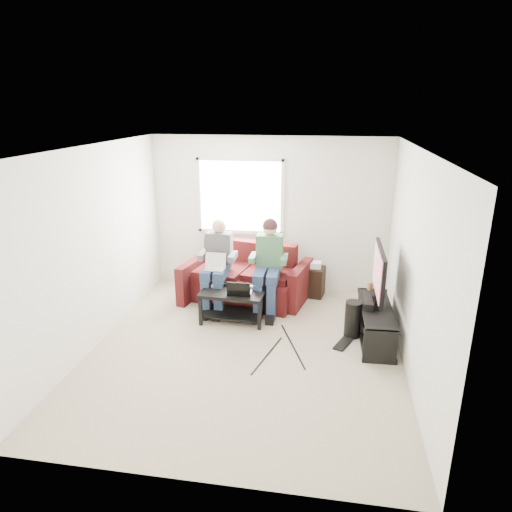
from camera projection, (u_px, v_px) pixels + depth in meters
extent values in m
plane|color=#B7AC8E|center=(246.00, 350.00, 6.02)|extent=(4.50, 4.50, 0.00)
plane|color=white|center=(244.00, 148.00, 5.19)|extent=(4.50, 4.50, 0.00)
plane|color=silver|center=(270.00, 215.00, 7.71)|extent=(4.50, 0.00, 4.50)
plane|color=silver|center=(191.00, 348.00, 3.50)|extent=(4.50, 0.00, 4.50)
plane|color=silver|center=(94.00, 248.00, 5.91)|extent=(0.00, 4.50, 4.50)
plane|color=silver|center=(414.00, 265.00, 5.30)|extent=(0.00, 4.50, 4.50)
cube|color=white|center=(240.00, 196.00, 7.68)|extent=(1.40, 0.01, 1.20)
cube|color=silver|center=(240.00, 196.00, 7.67)|extent=(1.48, 0.04, 1.28)
cube|color=#4E1314|center=(246.00, 287.00, 7.48)|extent=(1.76, 1.18, 0.45)
cube|color=#4E1314|center=(250.00, 254.00, 7.69)|extent=(1.63, 0.53, 0.46)
cube|color=#4E1314|center=(194.00, 278.00, 7.59)|extent=(0.35, 0.97, 0.64)
cube|color=#4E1314|center=(300.00, 285.00, 7.31)|extent=(0.35, 0.97, 0.64)
cube|color=#4E1314|center=(222.00, 270.00, 7.44)|extent=(0.88, 0.88, 0.10)
cube|color=#4E1314|center=(270.00, 273.00, 7.31)|extent=(0.88, 0.88, 0.10)
cube|color=navy|center=(209.00, 273.00, 7.00)|extent=(0.16, 0.45, 0.14)
cube|color=navy|center=(221.00, 273.00, 6.97)|extent=(0.16, 0.45, 0.14)
cube|color=navy|center=(206.00, 298.00, 6.93)|extent=(0.13, 0.13, 0.55)
cube|color=navy|center=(219.00, 299.00, 6.90)|extent=(0.13, 0.13, 0.55)
cube|color=#57575C|center=(219.00, 249.00, 7.20)|extent=(0.40, 0.22, 0.55)
sphere|color=#DFA98B|center=(219.00, 226.00, 7.10)|extent=(0.22, 0.22, 0.22)
cube|color=navy|center=(260.00, 276.00, 6.87)|extent=(0.16, 0.45, 0.14)
cube|color=navy|center=(273.00, 276.00, 6.84)|extent=(0.16, 0.45, 0.14)
cube|color=navy|center=(258.00, 302.00, 6.81)|extent=(0.13, 0.13, 0.55)
cube|color=navy|center=(271.00, 302.00, 6.78)|extent=(0.13, 0.13, 0.55)
cube|color=#5A5D5D|center=(270.00, 252.00, 7.07)|extent=(0.40, 0.22, 0.55)
sphere|color=#DFA98B|center=(270.00, 228.00, 6.98)|extent=(0.22, 0.22, 0.22)
sphere|color=#341A1E|center=(270.00, 226.00, 6.96)|extent=(0.23, 0.23, 0.23)
cube|color=black|center=(233.00, 292.00, 6.72)|extent=(0.96, 0.62, 0.05)
cube|color=black|center=(233.00, 313.00, 6.83)|extent=(0.88, 0.54, 0.02)
cube|color=black|center=(201.00, 312.00, 6.62)|extent=(0.05, 0.05, 0.41)
cube|color=black|center=(259.00, 316.00, 6.49)|extent=(0.05, 0.05, 0.41)
cube|color=black|center=(210.00, 298.00, 7.10)|extent=(0.05, 0.05, 0.41)
cube|color=black|center=(265.00, 302.00, 6.96)|extent=(0.05, 0.05, 0.41)
cube|color=silver|center=(217.00, 285.00, 6.86)|extent=(0.15, 0.10, 0.04)
cube|color=black|center=(229.00, 285.00, 6.89)|extent=(0.15, 0.11, 0.04)
cube|color=gray|center=(255.00, 287.00, 6.80)|extent=(0.14, 0.10, 0.04)
cube|color=black|center=(377.00, 309.00, 6.18)|extent=(0.45, 1.38, 0.04)
cube|color=black|center=(376.00, 323.00, 6.25)|extent=(0.41, 1.32, 0.03)
cube|color=black|center=(374.00, 336.00, 6.31)|extent=(0.45, 1.38, 0.06)
cube|color=black|center=(380.00, 347.00, 5.62)|extent=(0.41, 0.05, 0.46)
cube|color=black|center=(372.00, 303.00, 6.87)|extent=(0.41, 0.05, 0.46)
cube|color=black|center=(376.00, 303.00, 6.26)|extent=(0.12, 0.40, 0.04)
cube|color=black|center=(377.00, 298.00, 6.24)|extent=(0.06, 0.06, 0.12)
cube|color=black|center=(379.00, 272.00, 6.11)|extent=(0.05, 1.10, 0.65)
cube|color=#C42E5F|center=(377.00, 271.00, 6.12)|extent=(0.01, 1.01, 0.58)
cube|color=black|center=(368.00, 301.00, 6.27)|extent=(0.12, 0.50, 0.10)
cylinder|color=#A27145|center=(370.00, 286.00, 6.75)|extent=(0.08, 0.08, 0.12)
cube|color=silver|center=(378.00, 334.00, 5.86)|extent=(0.30, 0.22, 0.06)
cube|color=gray|center=(374.00, 310.00, 6.51)|extent=(0.34, 0.26, 0.08)
cube|color=black|center=(376.00, 321.00, 6.18)|extent=(0.38, 0.30, 0.07)
cylinder|color=black|center=(353.00, 319.00, 6.30)|extent=(0.23, 0.23, 0.51)
cube|color=black|center=(343.00, 343.00, 6.15)|extent=(0.29, 0.44, 0.02)
cube|color=black|center=(314.00, 282.00, 7.64)|extent=(0.34, 0.34, 0.50)
cube|color=silver|center=(314.00, 265.00, 7.54)|extent=(0.22, 0.18, 0.10)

